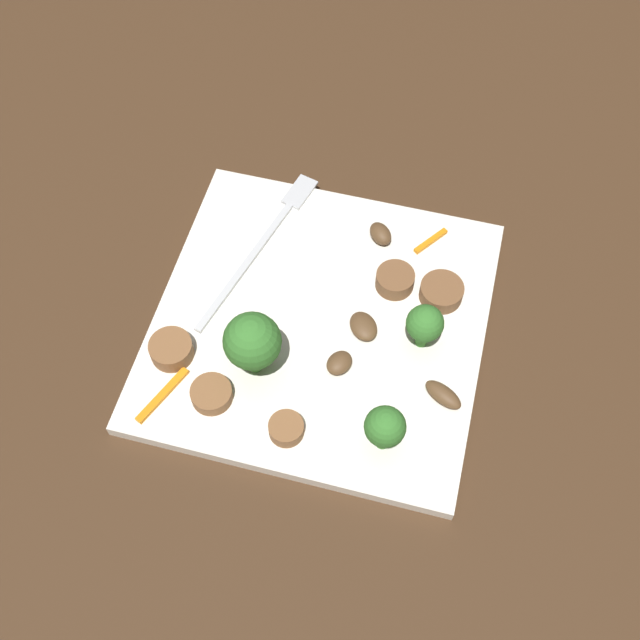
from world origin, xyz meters
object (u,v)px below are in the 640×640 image
at_px(sausage_slice_4, 282,427).
at_px(sausage_slice_1, 395,280).
at_px(broccoli_floret_0, 385,427).
at_px(sausage_slice_2, 441,292).
at_px(broccoli_floret_2, 425,323).
at_px(mushroom_0, 443,395).
at_px(plate, 320,324).
at_px(sausage_slice_3, 171,349).
at_px(mushroom_1, 381,234).
at_px(mushroom_3, 364,324).
at_px(broccoli_floret_1, 252,342).
at_px(mushroom_2, 339,363).
at_px(sausage_slice_0, 212,394).
at_px(pepper_strip_1, 431,241).
at_px(pepper_strip_0, 163,395).
at_px(fork, 266,239).

bearing_deg(sausage_slice_4, sausage_slice_1, -20.34).
height_order(broccoli_floret_0, sausage_slice_2, broccoli_floret_0).
height_order(broccoli_floret_2, mushroom_0, broccoli_floret_2).
bearing_deg(plate, sausage_slice_4, 177.97).
height_order(sausage_slice_3, mushroom_1, sausage_slice_3).
relative_size(mushroom_1, mushroom_3, 0.86).
bearing_deg(broccoli_floret_0, mushroom_0, -37.93).
height_order(broccoli_floret_1, mushroom_2, broccoli_floret_1).
bearing_deg(sausage_slice_1, sausage_slice_2, -92.08).
relative_size(sausage_slice_0, pepper_strip_1, 0.90).
bearing_deg(sausage_slice_1, pepper_strip_0, 133.60).
relative_size(mushroom_1, pepper_strip_0, 0.44).
xyz_separation_m(sausage_slice_0, mushroom_0, (0.04, -0.17, -0.00)).
height_order(broccoli_floret_1, pepper_strip_1, broccoli_floret_1).
bearing_deg(sausage_slice_3, mushroom_1, -41.62).
xyz_separation_m(plate, mushroom_2, (-0.04, -0.02, 0.01)).
bearing_deg(fork, mushroom_1, -59.90).
height_order(sausage_slice_2, sausage_slice_4, sausage_slice_2).
relative_size(broccoli_floret_0, sausage_slice_4, 1.74).
relative_size(fork, mushroom_1, 7.47).
height_order(fork, sausage_slice_2, sausage_slice_2).
xyz_separation_m(mushroom_0, mushroom_2, (0.01, 0.08, 0.00)).
relative_size(broccoli_floret_0, pepper_strip_0, 0.85).
distance_m(broccoli_floret_1, sausage_slice_0, 0.05).
distance_m(plate, pepper_strip_1, 0.12).
distance_m(sausage_slice_2, pepper_strip_0, 0.23).
height_order(broccoli_floret_0, mushroom_0, broccoli_floret_0).
bearing_deg(mushroom_2, sausage_slice_0, 119.80).
bearing_deg(mushroom_0, pepper_strip_0, 104.07).
distance_m(fork, sausage_slice_3, 0.13).
bearing_deg(broccoli_floret_0, mushroom_1, 12.70).
bearing_deg(broccoli_floret_1, mushroom_2, -74.97).
distance_m(broccoli_floret_2, sausage_slice_3, 0.20).
bearing_deg(sausage_slice_4, mushroom_1, -9.83).
distance_m(sausage_slice_3, mushroom_2, 0.13).
distance_m(mushroom_0, mushroom_1, 0.15).
relative_size(sausage_slice_2, sausage_slice_3, 1.05).
bearing_deg(mushroom_3, sausage_slice_1, -18.57).
bearing_deg(broccoli_floret_0, plate, 37.98).
xyz_separation_m(broccoli_floret_1, mushroom_2, (0.02, -0.06, -0.03)).
bearing_deg(sausage_slice_0, sausage_slice_3, 56.47).
xyz_separation_m(sausage_slice_3, mushroom_3, (0.06, -0.14, -0.00)).
bearing_deg(broccoli_floret_2, pepper_strip_1, 5.99).
height_order(mushroom_2, pepper_strip_1, mushroom_2).
xyz_separation_m(sausage_slice_0, mushroom_3, (0.09, -0.10, -0.00)).
xyz_separation_m(broccoli_floret_1, sausage_slice_1, (0.10, -0.09, -0.03)).
distance_m(broccoli_floret_1, sausage_slice_1, 0.14).
bearing_deg(broccoli_floret_1, plate, -35.00).
relative_size(sausage_slice_4, mushroom_2, 1.17).
relative_size(broccoli_floret_2, mushroom_1, 1.87).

